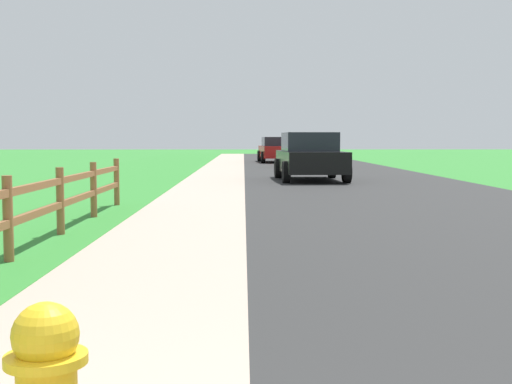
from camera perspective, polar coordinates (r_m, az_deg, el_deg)
name	(u,v)px	position (r m, az deg, el deg)	size (l,w,h in m)	color
ground_plane	(244,174)	(25.89, -0.98, 1.50)	(120.00, 120.00, 0.00)	#338632
road_asphalt	(329,172)	(28.11, 6.17, 1.72)	(7.00, 66.00, 0.01)	#2B2B2B
curb_concrete	(171,172)	(28.04, -7.13, 1.70)	(6.00, 66.00, 0.01)	#BEA391
grass_verge	(134,172)	(28.24, -10.16, 1.69)	(5.00, 66.00, 0.00)	#338632
rail_fence	(8,212)	(7.88, -20.10, -1.57)	(0.11, 12.83, 0.95)	brown
parked_suv_black	(310,156)	(22.23, 4.57, 3.00)	(2.23, 4.33, 1.56)	black
parked_car_white	(306,151)	(32.12, 4.18, 3.46)	(2.06, 4.60, 1.55)	white
parked_car_red	(277,149)	(39.25, 1.78, 3.59)	(2.22, 4.88, 1.45)	maroon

